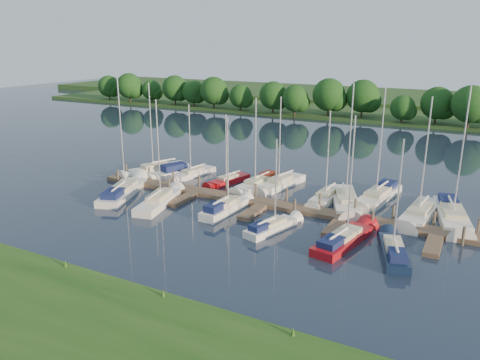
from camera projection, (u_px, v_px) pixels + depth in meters
The scene contains 24 objects.
ground at pixel (226, 233), 39.91m from camera, with size 260.00×260.00×0.00m, color #1B2636.
near_bank at pixel (87, 329), 26.29m from camera, with size 90.00×10.00×0.50m, color #1D4814.
dock at pixel (262, 205), 46.05m from camera, with size 40.00×6.00×0.40m.
mooring_pilings at pixel (267, 198), 46.88m from camera, with size 38.24×2.84×2.00m.
far_shore at pixel (393, 113), 103.36m from camera, with size 180.00×30.00×0.60m, color #233E17.
distant_hill at pixel (410, 99), 124.42m from camera, with size 220.00×40.00×1.40m, color #325726.
treeline at pixel (384, 102), 91.33m from camera, with size 145.70×9.77×7.88m.
sailboat_n_0 at pixel (155, 171), 57.73m from camera, with size 5.07×8.76×11.46m.
motorboat at pixel (173, 173), 56.49m from camera, with size 3.72×6.28×1.86m.
sailboat_n_2 at pixel (192, 174), 56.38m from camera, with size 2.81×7.14×9.01m.
sailboat_n_3 at pixel (228, 181), 53.61m from camera, with size 2.88×6.48×8.28m.
sailboat_n_4 at pixel (257, 184), 52.19m from camera, with size 2.83×8.21×10.38m.
sailboat_n_5 at pixel (280, 185), 52.20m from camera, with size 3.21×8.20×10.55m.
sailboat_n_6 at pixel (327, 198), 47.91m from camera, with size 2.14×7.52×9.67m.
sailboat_n_7 at pixel (345, 203), 46.41m from camera, with size 5.15×9.76×12.46m.
sailboat_n_8 at pixel (378, 197), 48.01m from camera, with size 3.37×9.46×11.90m.
sailboat_n_9 at pixel (419, 215), 43.27m from camera, with size 3.01×9.22×11.59m.
sailboat_n_10 at pixel (452, 217), 42.72m from camera, with size 4.11×10.11×12.62m.
sailboat_s_0 at pixel (124, 191), 49.80m from camera, with size 5.09×10.04×12.69m.
sailboat_s_1 at pixel (160, 202), 46.71m from camera, with size 3.48×8.51×10.91m.
sailboat_s_2 at pixel (226, 209), 44.57m from camera, with size 2.17×7.29×9.58m.
sailboat_s_3 at pixel (272, 227), 40.31m from camera, with size 2.99×6.49×8.35m.
sailboat_s_4 at pixel (344, 240), 37.77m from camera, with size 3.37×8.56×10.76m.
sailboat_s_5 at pixel (393, 252), 35.66m from camera, with size 3.45×7.29×9.40m.
Camera 1 is at (18.26, -32.10, 15.85)m, focal length 35.00 mm.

